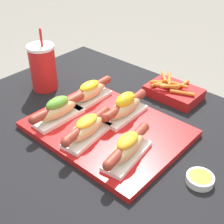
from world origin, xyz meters
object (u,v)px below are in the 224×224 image
at_px(hot_dog_4, 125,106).
at_px(fries_basket, 173,91).
at_px(drink_cup, 43,67).
at_px(hot_dog_0, 58,109).
at_px(hot_dog_3, 90,92).
at_px(hot_dog_1, 87,128).
at_px(hot_dog_2, 127,147).
at_px(sauce_bowl, 200,179).
at_px(serving_tray, 107,129).

distance_m(hot_dog_4, fries_basket, 0.23).
height_order(hot_dog_4, drink_cup, drink_cup).
xyz_separation_m(hot_dog_0, hot_dog_3, (-0.01, 0.14, -0.00)).
height_order(hot_dog_1, fries_basket, hot_dog_1).
bearing_deg(hot_dog_2, hot_dog_3, 153.59).
bearing_deg(hot_dog_0, fries_basket, 65.18).
bearing_deg(drink_cup, sauce_bowl, -3.84).
xyz_separation_m(hot_dog_2, fries_basket, (-0.09, 0.36, -0.03)).
bearing_deg(sauce_bowl, hot_dog_0, -171.01).
xyz_separation_m(serving_tray, hot_dog_0, (-0.13, -0.07, 0.04)).
bearing_deg(hot_dog_0, hot_dog_1, -2.26).
height_order(hot_dog_0, sauce_bowl, hot_dog_0).
distance_m(hot_dog_0, sauce_bowl, 0.44).
xyz_separation_m(hot_dog_3, hot_dog_4, (0.14, 0.01, 0.00)).
distance_m(serving_tray, drink_cup, 0.35).
distance_m(hot_dog_2, hot_dog_4, 0.18).
xyz_separation_m(hot_dog_2, hot_dog_3, (-0.26, 0.13, -0.00)).
relative_size(hot_dog_1, sauce_bowl, 3.00).
xyz_separation_m(serving_tray, sauce_bowl, (0.30, -0.00, 0.00)).
bearing_deg(hot_dog_3, hot_dog_0, -87.48).
bearing_deg(serving_tray, hot_dog_4, 87.82).
height_order(hot_dog_4, sauce_bowl, hot_dog_4).
xyz_separation_m(hot_dog_1, hot_dog_3, (-0.13, 0.14, 0.00)).
xyz_separation_m(serving_tray, fries_basket, (0.03, 0.29, 0.01)).
xyz_separation_m(sauce_bowl, drink_cup, (-0.63, 0.04, 0.07)).
bearing_deg(hot_dog_3, hot_dog_4, 2.07).
relative_size(hot_dog_0, hot_dog_1, 1.01).
bearing_deg(hot_dog_2, hot_dog_0, -179.03).
height_order(hot_dog_1, hot_dog_3, hot_dog_3).
bearing_deg(hot_dog_2, hot_dog_1, -176.01).
relative_size(sauce_bowl, drink_cup, 0.30).
bearing_deg(fries_basket, hot_dog_2, -75.78).
distance_m(hot_dog_0, hot_dog_2, 0.26).
relative_size(drink_cup, fries_basket, 1.24).
xyz_separation_m(hot_dog_2, drink_cup, (-0.46, 0.11, 0.03)).
distance_m(serving_tray, hot_dog_3, 0.16).
relative_size(serving_tray, hot_dog_1, 2.17).
xyz_separation_m(hot_dog_3, sauce_bowl, (0.43, -0.07, -0.04)).
xyz_separation_m(hot_dog_1, drink_cup, (-0.33, 0.12, 0.03)).
distance_m(hot_dog_3, hot_dog_4, 0.14).
height_order(hot_dog_3, fries_basket, hot_dog_3).
bearing_deg(sauce_bowl, serving_tray, 179.99).
distance_m(hot_dog_2, drink_cup, 0.48).
bearing_deg(serving_tray, hot_dog_0, -152.81).
bearing_deg(serving_tray, hot_dog_2, -26.85).
xyz_separation_m(hot_dog_0, fries_basket, (0.17, 0.36, -0.03)).
distance_m(hot_dog_1, hot_dog_4, 0.15).
distance_m(sauce_bowl, fries_basket, 0.39).
bearing_deg(sauce_bowl, fries_basket, 131.72).
bearing_deg(fries_basket, drink_cup, -146.14).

